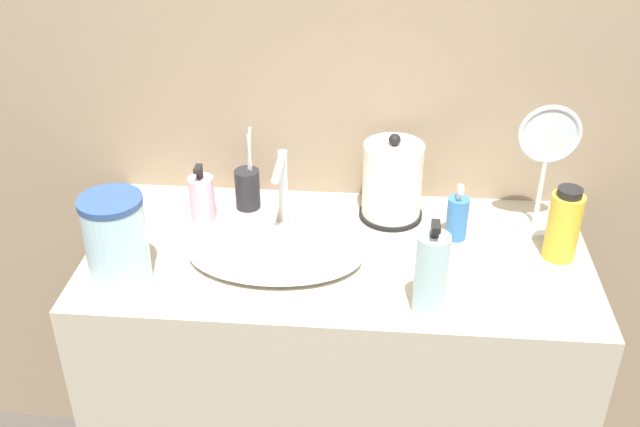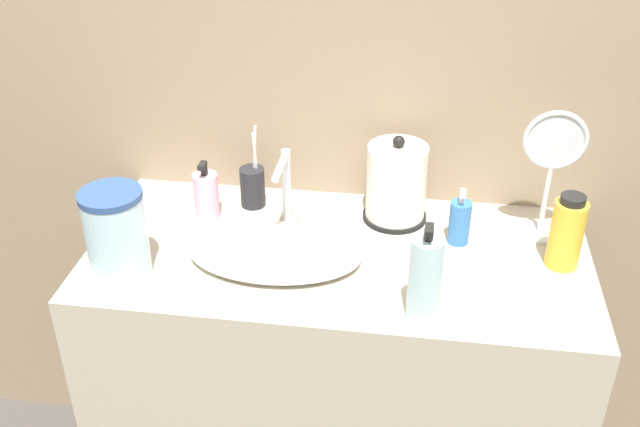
# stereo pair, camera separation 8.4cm
# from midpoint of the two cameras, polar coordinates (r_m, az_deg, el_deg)

# --- Properties ---
(wall_back) EXTENTS (6.00, 0.04, 2.60)m
(wall_back) POSITION_cam_midpoint_polar(r_m,az_deg,el_deg) (1.82, 4.04, 12.73)
(wall_back) COLOR gray
(wall_back) RESTS_ON ground_plane
(vanity_counter) EXTENTS (1.15, 0.55, 0.90)m
(vanity_counter) POSITION_cam_midpoint_polar(r_m,az_deg,el_deg) (2.01, 2.43, -13.68)
(vanity_counter) COLOR #B7AD99
(vanity_counter) RESTS_ON ground_plane
(sink_basin) EXTENTS (0.40, 0.25, 0.04)m
(sink_basin) POSITION_cam_midpoint_polar(r_m,az_deg,el_deg) (1.70, -2.06, -2.92)
(sink_basin) COLOR white
(sink_basin) RESTS_ON vanity_counter
(faucet) EXTENTS (0.06, 0.14, 0.19)m
(faucet) POSITION_cam_midpoint_polar(r_m,az_deg,el_deg) (1.77, -1.16, 2.07)
(faucet) COLOR silver
(faucet) RESTS_ON vanity_counter
(electric_kettle) EXTENTS (0.16, 0.16, 0.22)m
(electric_kettle) POSITION_cam_midpoint_polar(r_m,az_deg,el_deg) (1.82, 7.14, 2.11)
(electric_kettle) COLOR black
(electric_kettle) RESTS_ON vanity_counter
(toothbrush_cup) EXTENTS (0.06, 0.06, 0.22)m
(toothbrush_cup) POSITION_cam_midpoint_polar(r_m,az_deg,el_deg) (1.89, -3.89, 2.09)
(toothbrush_cup) COLOR #232328
(toothbrush_cup) RESTS_ON vanity_counter
(lotion_bottle) EXTENTS (0.05, 0.05, 0.14)m
(lotion_bottle) POSITION_cam_midpoint_polar(r_m,az_deg,el_deg) (1.77, 11.93, -0.63)
(lotion_bottle) COLOR #3370B7
(lotion_bottle) RESTS_ON vanity_counter
(shampoo_bottle) EXTENTS (0.07, 0.07, 0.18)m
(shampoo_bottle) POSITION_cam_midpoint_polar(r_m,az_deg,el_deg) (1.74, 19.60, -1.39)
(shampoo_bottle) COLOR gold
(shampoo_bottle) RESTS_ON vanity_counter
(mouthwash_bottle) EXTENTS (0.06, 0.06, 0.15)m
(mouthwash_bottle) POSITION_cam_midpoint_polar(r_m,az_deg,el_deg) (1.85, -7.38, 1.42)
(mouthwash_bottle) COLOR #EAA8C6
(mouthwash_bottle) RESTS_ON vanity_counter
(hand_cream_bottle) EXTENTS (0.07, 0.07, 0.22)m
(hand_cream_bottle) POSITION_cam_midpoint_polar(r_m,az_deg,el_deg) (1.50, 9.59, -4.92)
(hand_cream_bottle) COLOR silver
(hand_cream_bottle) RESTS_ON vanity_counter
(vanity_mirror) EXTENTS (0.14, 0.10, 0.32)m
(vanity_mirror) POSITION_cam_midpoint_polar(r_m,az_deg,el_deg) (1.79, 18.49, 3.43)
(vanity_mirror) COLOR silver
(vanity_mirror) RESTS_ON vanity_counter
(water_pitcher) EXTENTS (0.13, 0.13, 0.20)m
(water_pitcher) POSITION_cam_midpoint_polar(r_m,az_deg,el_deg) (1.65, -13.88, -1.49)
(water_pitcher) COLOR #B2DBEA
(water_pitcher) RESTS_ON vanity_counter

